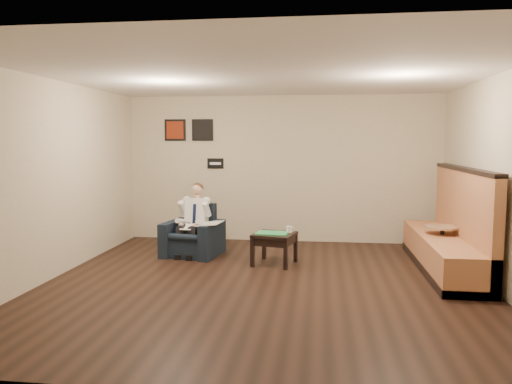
# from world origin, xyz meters

# --- Properties ---
(ground) EXTENTS (6.00, 6.00, 0.00)m
(ground) POSITION_xyz_m (0.00, 0.00, 0.00)
(ground) COLOR black
(ground) RESTS_ON ground
(wall_back) EXTENTS (6.00, 0.02, 2.80)m
(wall_back) POSITION_xyz_m (0.00, 3.00, 1.40)
(wall_back) COLOR beige
(wall_back) RESTS_ON ground
(wall_front) EXTENTS (6.00, 0.02, 2.80)m
(wall_front) POSITION_xyz_m (0.00, -3.00, 1.40)
(wall_front) COLOR beige
(wall_front) RESTS_ON ground
(wall_left) EXTENTS (0.02, 6.00, 2.80)m
(wall_left) POSITION_xyz_m (-3.00, 0.00, 1.40)
(wall_left) COLOR beige
(wall_left) RESTS_ON ground
(wall_right) EXTENTS (0.02, 6.00, 2.80)m
(wall_right) POSITION_xyz_m (3.00, 0.00, 1.40)
(wall_right) COLOR beige
(wall_right) RESTS_ON ground
(ceiling) EXTENTS (6.00, 6.00, 0.02)m
(ceiling) POSITION_xyz_m (0.00, 0.00, 2.80)
(ceiling) COLOR white
(ceiling) RESTS_ON wall_back
(seating_sign) EXTENTS (0.32, 0.02, 0.20)m
(seating_sign) POSITION_xyz_m (-1.30, 2.98, 1.50)
(seating_sign) COLOR black
(seating_sign) RESTS_ON wall_back
(art_print_left) EXTENTS (0.42, 0.03, 0.42)m
(art_print_left) POSITION_xyz_m (-2.10, 2.98, 2.15)
(art_print_left) COLOR maroon
(art_print_left) RESTS_ON wall_back
(art_print_right) EXTENTS (0.42, 0.03, 0.42)m
(art_print_right) POSITION_xyz_m (-1.55, 2.98, 2.15)
(art_print_right) COLOR black
(art_print_right) RESTS_ON wall_back
(armchair) EXTENTS (1.01, 1.01, 0.85)m
(armchair) POSITION_xyz_m (-1.40, 1.58, 0.42)
(armchair) COLOR black
(armchair) RESTS_ON ground
(seated_man) EXTENTS (0.68, 0.91, 1.16)m
(seated_man) POSITION_xyz_m (-1.42, 1.47, 0.58)
(seated_man) COLOR silver
(seated_man) RESTS_ON armchair
(lap_papers) EXTENTS (0.22, 0.29, 0.01)m
(lap_papers) POSITION_xyz_m (-1.43, 1.37, 0.52)
(lap_papers) COLOR white
(lap_papers) RESTS_ON seated_man
(newspaper) EXTENTS (0.42, 0.50, 0.01)m
(newspaper) POSITION_xyz_m (-1.07, 1.43, 0.58)
(newspaper) COLOR silver
(newspaper) RESTS_ON armchair
(side_table) EXTENTS (0.73, 0.73, 0.49)m
(side_table) POSITION_xyz_m (0.03, 1.12, 0.25)
(side_table) COLOR black
(side_table) RESTS_ON ground
(green_folder) EXTENTS (0.53, 0.40, 0.01)m
(green_folder) POSITION_xyz_m (-0.00, 1.11, 0.50)
(green_folder) COLOR #29CF64
(green_folder) RESTS_ON side_table
(coffee_mug) EXTENTS (0.11, 0.11, 0.10)m
(coffee_mug) POSITION_xyz_m (0.26, 1.21, 0.55)
(coffee_mug) COLOR white
(coffee_mug) RESTS_ON side_table
(smartphone) EXTENTS (0.17, 0.13, 0.01)m
(smartphone) POSITION_xyz_m (0.13, 1.28, 0.50)
(smartphone) COLOR black
(smartphone) RESTS_ON side_table
(banquette) EXTENTS (0.71, 2.97, 1.52)m
(banquette) POSITION_xyz_m (2.59, 1.11, 0.76)
(banquette) COLOR #B36F45
(banquette) RESTS_ON ground
(cafe_table) EXTENTS (0.65, 0.65, 0.64)m
(cafe_table) POSITION_xyz_m (2.60, 1.26, 0.32)
(cafe_table) COLOR #9F7856
(cafe_table) RESTS_ON ground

